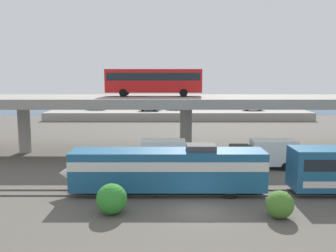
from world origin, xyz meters
The scene contains 17 objects.
ground_plane centered at (0.00, 0.00, 0.00)m, with size 260.00×260.00×0.00m, color #565149.
rail_strip_near centered at (0.00, 3.28, 0.06)m, with size 110.00×0.12×0.12m, color #59544C.
rail_strip_far centered at (0.00, 4.72, 0.06)m, with size 110.00×0.12×0.12m, color #59544C.
train_locomotive centered at (-3.07, 4.00, 2.19)m, with size 17.08×3.04×4.18m.
highway_overpass centered at (0.00, 20.00, 6.30)m, with size 96.00×10.07×7.07m.
transit_bus_on_overpass centered at (-4.08, 20.82, 9.13)m, with size 12.00×2.68×3.40m.
service_truck_west centered at (-1.87, 12.15, 1.64)m, with size 6.80×2.46×3.04m.
service_truck_east centered at (7.96, 12.15, 1.64)m, with size 6.80×2.46×3.04m.
pier_parking_lot centered at (0.00, 55.00, 0.84)m, with size 57.16×10.09×1.68m, color gray.
parked_car_0 centered at (16.62, 55.58, 2.46)m, with size 4.62×2.00×1.50m.
parked_car_1 centered at (-5.96, 57.22, 2.45)m, with size 4.25×1.85×1.50m.
parked_car_2 centered at (-0.26, 56.87, 2.46)m, with size 4.40×1.85×1.50m.
parked_car_3 centered at (-6.45, 54.21, 2.46)m, with size 4.33×2.00×1.50m.
parked_car_4 centered at (-18.34, 56.91, 2.45)m, with size 4.20×1.88×1.50m.
harbor_water centered at (0.00, 78.00, 0.00)m, with size 140.00×36.00×0.01m, color navy.
shrub_left centered at (-6.29, -0.49, 1.11)m, with size 2.21×2.21×2.21m, color #2F832D.
shrub_right centered at (5.51, -1.24, 0.97)m, with size 1.94×1.94×1.94m, color #45782B.
Camera 1 is at (-2.26, -25.58, 10.05)m, focal length 39.15 mm.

